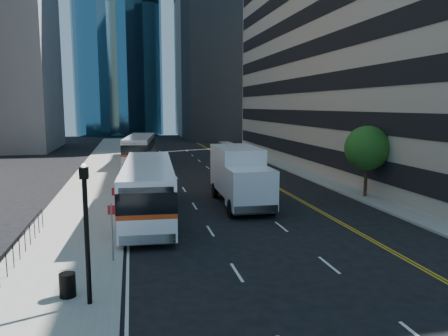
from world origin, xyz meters
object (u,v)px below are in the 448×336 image
object	(u,v)px
bus_rear	(140,149)
box_truck	(240,175)
bus_front	(148,188)
street_tree	(367,148)
trash_can	(67,285)
lamp_post	(86,228)

from	to	relation	value
bus_rear	box_truck	distance (m)	23.88
bus_front	box_truck	bearing A→B (deg)	21.88
bus_rear	street_tree	bearing A→B (deg)	-49.30
bus_front	trash_can	xyz separation A→B (m)	(-3.18, -10.85, -1.24)
bus_rear	box_truck	world-z (taller)	box_truck
box_truck	lamp_post	bearing A→B (deg)	-121.20
box_truck	bus_front	bearing A→B (deg)	-160.14
street_tree	box_truck	size ratio (longest dim) A/B	0.63
lamp_post	box_truck	world-z (taller)	lamp_post
lamp_post	bus_front	bearing A→B (deg)	78.28
bus_front	bus_rear	size ratio (longest dim) A/B	1.02
box_truck	street_tree	bearing A→B (deg)	2.60
lamp_post	bus_front	size ratio (longest dim) A/B	0.35
street_tree	trash_can	bearing A→B (deg)	-144.74
bus_front	trash_can	distance (m)	11.38
bus_front	bus_rear	distance (m)	25.20
street_tree	bus_front	size ratio (longest dim) A/B	0.40
bus_rear	lamp_post	bearing A→B (deg)	-87.45
lamp_post	box_truck	bearing A→B (deg)	58.02
lamp_post	box_truck	size ratio (longest dim) A/B	0.57
bus_rear	bus_front	bearing A→B (deg)	-83.72
street_tree	bus_rear	distance (m)	27.67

